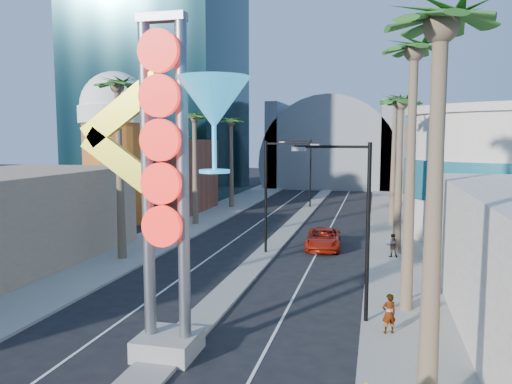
% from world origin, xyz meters
% --- Properties ---
extents(sidewalk_west, '(5.00, 100.00, 0.15)m').
position_xyz_m(sidewalk_west, '(-9.50, 35.00, 0.07)').
color(sidewalk_west, gray).
rests_on(sidewalk_west, ground).
extents(sidewalk_east, '(5.00, 100.00, 0.15)m').
position_xyz_m(sidewalk_east, '(9.50, 35.00, 0.07)').
color(sidewalk_east, gray).
rests_on(sidewalk_east, ground).
extents(median, '(1.60, 84.00, 0.15)m').
position_xyz_m(median, '(0.00, 38.00, 0.07)').
color(median, gray).
rests_on(median, ground).
extents(hotel_tower, '(20.00, 20.00, 50.00)m').
position_xyz_m(hotel_tower, '(-22.00, 52.00, 25.00)').
color(hotel_tower, black).
rests_on(hotel_tower, ground).
extents(brick_filler_west, '(10.00, 10.00, 8.00)m').
position_xyz_m(brick_filler_west, '(-16.00, 38.00, 4.00)').
color(brick_filler_west, brown).
rests_on(brick_filler_west, ground).
extents(filler_east, '(10.00, 20.00, 10.00)m').
position_xyz_m(filler_east, '(16.00, 48.00, 5.00)').
color(filler_east, '#997A62').
rests_on(filler_east, ground).
extents(beer_mug, '(7.00, 7.00, 14.50)m').
position_xyz_m(beer_mug, '(-17.00, 30.00, 7.84)').
color(beer_mug, '#AB5416').
rests_on(beer_mug, ground).
extents(turquoise_building, '(16.60, 16.60, 10.60)m').
position_xyz_m(turquoise_building, '(18.00, 30.00, 5.25)').
color(turquoise_building, '#BCAE9F').
rests_on(turquoise_building, ground).
extents(canopy, '(22.00, 16.00, 22.00)m').
position_xyz_m(canopy, '(0.00, 72.00, 4.31)').
color(canopy, slate).
rests_on(canopy, ground).
extents(neon_sign, '(6.53, 2.60, 12.55)m').
position_xyz_m(neon_sign, '(0.82, 2.96, 7.31)').
color(neon_sign, gray).
rests_on(neon_sign, ground).
extents(streetlight_0, '(3.79, 0.25, 8.00)m').
position_xyz_m(streetlight_0, '(0.55, 20.00, 4.88)').
color(streetlight_0, black).
rests_on(streetlight_0, ground).
extents(streetlight_1, '(3.79, 0.25, 8.00)m').
position_xyz_m(streetlight_1, '(-0.55, 44.00, 4.88)').
color(streetlight_1, black).
rests_on(streetlight_1, ground).
extents(streetlight_2, '(3.45, 0.25, 8.00)m').
position_xyz_m(streetlight_2, '(6.72, 8.00, 4.83)').
color(streetlight_2, black).
rests_on(streetlight_2, ground).
extents(palm_1, '(2.40, 2.40, 12.70)m').
position_xyz_m(palm_1, '(-9.00, 16.00, 10.82)').
color(palm_1, brown).
rests_on(palm_1, ground).
extents(palm_2, '(2.40, 2.40, 11.20)m').
position_xyz_m(palm_2, '(-9.00, 30.00, 9.48)').
color(palm_2, brown).
rests_on(palm_2, ground).
extents(palm_3, '(2.40, 2.40, 11.20)m').
position_xyz_m(palm_3, '(-9.00, 42.00, 9.48)').
color(palm_3, brown).
rests_on(palm_3, ground).
extents(palm_4, '(2.40, 2.40, 12.20)m').
position_xyz_m(palm_4, '(9.00, 0.00, 10.38)').
color(palm_4, brown).
rests_on(palm_4, ground).
extents(palm_5, '(2.40, 2.40, 13.20)m').
position_xyz_m(palm_5, '(9.00, 10.00, 11.27)').
color(palm_5, brown).
rests_on(palm_5, ground).
extents(palm_6, '(2.40, 2.40, 11.70)m').
position_xyz_m(palm_6, '(9.00, 22.00, 9.93)').
color(palm_6, brown).
rests_on(palm_6, ground).
extents(palm_7, '(2.40, 2.40, 12.70)m').
position_xyz_m(palm_7, '(9.00, 34.00, 10.82)').
color(palm_7, brown).
rests_on(palm_7, ground).
extents(red_pickup, '(2.80, 5.51, 1.49)m').
position_xyz_m(red_pickup, '(3.79, 22.69, 0.74)').
color(red_pickup, '#A71D0C').
rests_on(red_pickup, ground).
extents(pedestrian_a, '(0.72, 0.61, 1.67)m').
position_xyz_m(pedestrian_a, '(8.14, 6.78, 0.98)').
color(pedestrian_a, gray).
rests_on(pedestrian_a, sidewalk_east).
extents(pedestrian_b, '(0.83, 0.68, 1.58)m').
position_xyz_m(pedestrian_b, '(8.65, 20.63, 0.94)').
color(pedestrian_b, gray).
rests_on(pedestrian_b, sidewalk_east).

